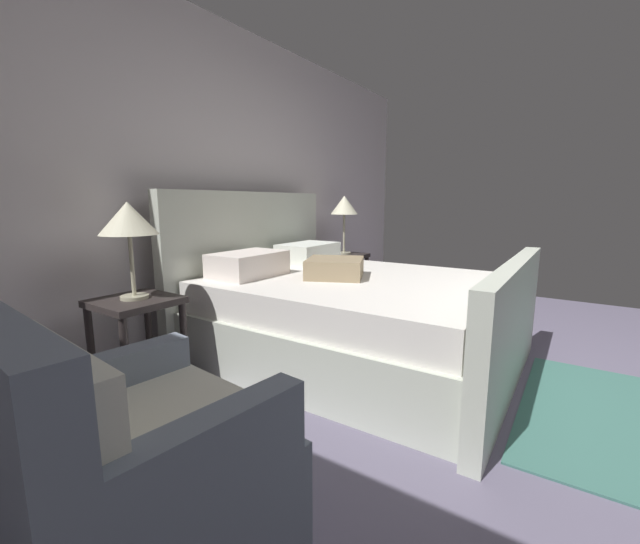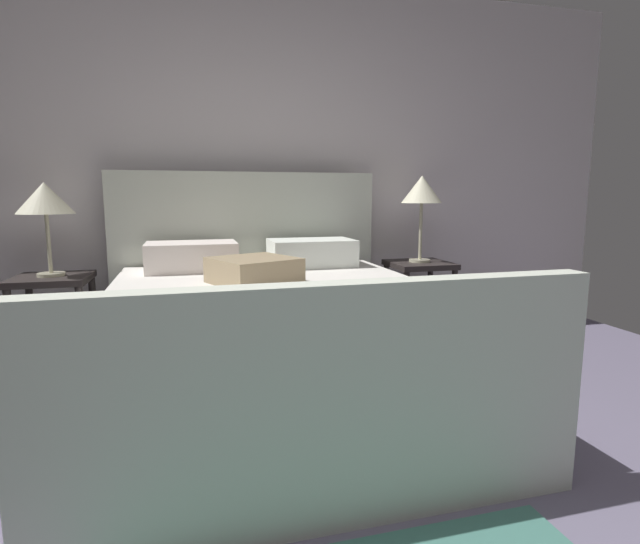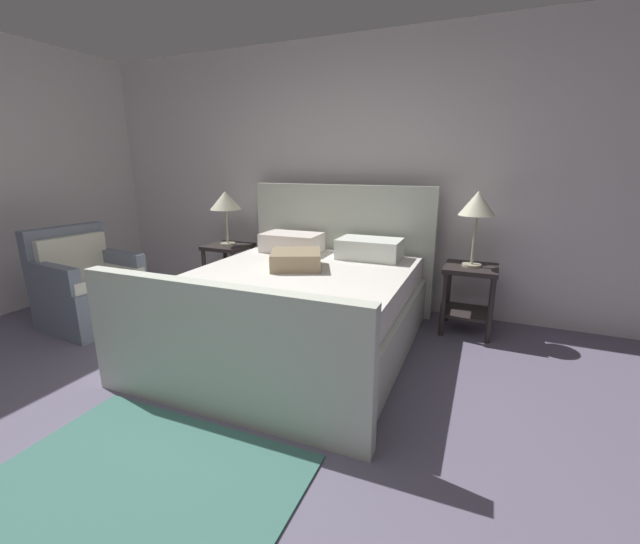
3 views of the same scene
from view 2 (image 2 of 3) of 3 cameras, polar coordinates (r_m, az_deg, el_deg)
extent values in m
cube|color=silver|center=(3.82, -8.73, 12.22)|extent=(6.14, 0.12, 2.65)
cube|color=beige|center=(2.67, -5.40, -10.70)|extent=(1.78, 2.03, 0.40)
cube|color=beige|center=(3.58, -8.42, 1.34)|extent=(1.87, 0.13, 1.26)
cube|color=beige|center=(1.64, 1.13, -15.62)|extent=(1.87, 0.13, 0.82)
cube|color=silver|center=(2.58, -5.50, -4.19)|extent=(1.70, 1.97, 0.22)
cube|color=silver|center=(3.22, -14.69, 1.77)|extent=(0.57, 0.37, 0.18)
cube|color=silver|center=(3.32, -1.00, 2.26)|extent=(0.57, 0.37, 0.18)
cube|color=#958060|center=(2.68, -7.70, 0.18)|extent=(0.53, 0.53, 0.14)
cube|color=#2C2625|center=(3.77, 11.50, 0.87)|extent=(0.44, 0.44, 0.04)
cube|color=#2C2625|center=(3.84, 11.32, -5.05)|extent=(0.40, 0.40, 0.02)
cylinder|color=#2C2625|center=(3.57, 9.93, -4.41)|extent=(0.04, 0.04, 0.56)
cylinder|color=#2C2625|center=(3.74, 15.26, -3.99)|extent=(0.04, 0.04, 0.56)
cylinder|color=#2C2625|center=(3.91, 7.65, -3.20)|extent=(0.04, 0.04, 0.56)
cylinder|color=#2C2625|center=(4.07, 12.63, -2.88)|extent=(0.04, 0.04, 0.56)
cylinder|color=#B7B293|center=(3.76, 11.52, 1.32)|extent=(0.16, 0.16, 0.02)
cylinder|color=#B7B293|center=(3.74, 11.62, 4.65)|extent=(0.02, 0.02, 0.42)
cone|color=beige|center=(3.73, 11.77, 9.41)|extent=(0.30, 0.30, 0.20)
cube|color=#2C2625|center=(3.46, -28.75, -0.73)|extent=(0.44, 0.44, 0.04)
cube|color=#2C2625|center=(3.54, -28.27, -7.13)|extent=(0.40, 0.40, 0.02)
cylinder|color=#2C2625|center=(3.40, -32.29, -6.36)|extent=(0.04, 0.04, 0.56)
cylinder|color=#2C2625|center=(3.30, -25.96, -6.30)|extent=(0.04, 0.04, 0.56)
cylinder|color=#2C2625|center=(3.75, -30.52, -4.90)|extent=(0.04, 0.04, 0.56)
cylinder|color=#2C2625|center=(3.66, -24.79, -4.79)|extent=(0.04, 0.04, 0.56)
cylinder|color=#B7B293|center=(3.46, -28.79, -0.24)|extent=(0.16, 0.16, 0.02)
cylinder|color=#B7B293|center=(3.44, -29.02, 2.91)|extent=(0.02, 0.02, 0.36)
cone|color=beige|center=(3.43, -29.37, 7.52)|extent=(0.33, 0.33, 0.19)
camera|label=1|loc=(2.42, -78.28, 3.79)|focal=22.38mm
camera|label=3|loc=(1.84, 86.28, 12.24)|focal=22.75mm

